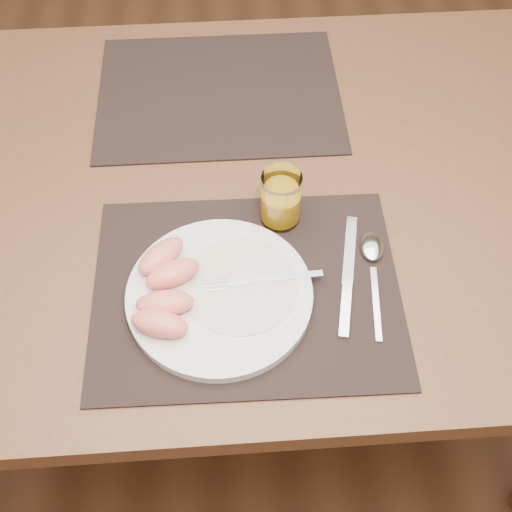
% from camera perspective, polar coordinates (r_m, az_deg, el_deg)
% --- Properties ---
extents(ground, '(5.00, 5.00, 0.00)m').
position_cam_1_polar(ground, '(1.71, -0.89, -10.48)').
color(ground, '#54311C').
rests_on(ground, ground).
extents(table, '(1.40, 0.90, 0.75)m').
position_cam_1_polar(table, '(1.15, -1.31, 3.95)').
color(table, brown).
rests_on(table, ground).
extents(placemat_near, '(0.46, 0.36, 0.00)m').
position_cam_1_polar(placemat_near, '(0.95, -0.85, -2.98)').
color(placemat_near, black).
rests_on(placemat_near, table).
extents(placemat_far, '(0.45, 0.35, 0.00)m').
position_cam_1_polar(placemat_far, '(1.24, -3.29, 14.24)').
color(placemat_far, black).
rests_on(placemat_far, table).
extents(plate, '(0.27, 0.27, 0.02)m').
position_cam_1_polar(plate, '(0.93, -3.26, -3.49)').
color(plate, white).
rests_on(plate, placemat_near).
extents(plate_dressing, '(0.17, 0.17, 0.00)m').
position_cam_1_polar(plate_dressing, '(0.93, -1.46, -2.58)').
color(plate_dressing, white).
rests_on(plate_dressing, plate).
extents(fork, '(0.18, 0.03, 0.00)m').
position_cam_1_polar(fork, '(0.93, -0.30, -2.18)').
color(fork, silver).
rests_on(fork, plate).
extents(knife, '(0.06, 0.22, 0.01)m').
position_cam_1_polar(knife, '(0.95, 8.11, -2.49)').
color(knife, silver).
rests_on(knife, placemat_near).
extents(spoon, '(0.04, 0.19, 0.01)m').
position_cam_1_polar(spoon, '(0.99, 10.31, 0.14)').
color(spoon, silver).
rests_on(spoon, placemat_near).
extents(juice_glass, '(0.06, 0.06, 0.09)m').
position_cam_1_polar(juice_glass, '(0.99, 2.22, 4.95)').
color(juice_glass, white).
rests_on(juice_glass, placemat_near).
extents(grapefruit_wedges, '(0.11, 0.19, 0.03)m').
position_cam_1_polar(grapefruit_wedges, '(0.92, -8.12, -2.85)').
color(grapefruit_wedges, '#FF8168').
rests_on(grapefruit_wedges, plate).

